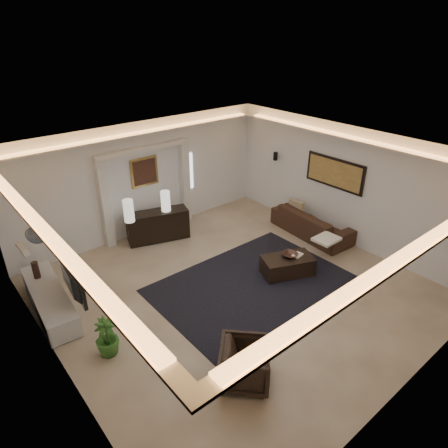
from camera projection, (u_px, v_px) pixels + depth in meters
floor at (235, 290)px, 8.30m from camera, size 7.00×7.00×0.00m
ceiling at (237, 156)px, 6.97m from camera, size 7.00×7.00×0.00m
wall_back at (144, 179)px, 10.03m from camera, size 7.00×0.00×7.00m
wall_front at (411, 324)px, 5.24m from camera, size 7.00×0.00×7.00m
wall_left at (51, 302)px, 5.64m from camera, size 0.00×7.00×7.00m
wall_right at (344, 186)px, 9.63m from camera, size 0.00×7.00×7.00m
cove_soffit at (237, 171)px, 7.10m from camera, size 7.00×7.00×0.04m
daylight_slit at (189, 171)px, 10.83m from camera, size 0.25×0.03×1.00m
area_rug at (256, 287)px, 8.38m from camera, size 4.00×3.00×0.01m
pilaster_left at (105, 205)px, 9.46m from camera, size 0.22×0.20×2.20m
pilaster_right at (185, 183)px, 10.77m from camera, size 0.22×0.20×2.20m
alcove_header at (144, 149)px, 9.59m from camera, size 2.52×0.20×0.12m
painting_frame at (144, 172)px, 9.92m from camera, size 0.74×0.04×0.74m
painting_canvas at (145, 172)px, 9.90m from camera, size 0.62×0.02×0.62m
art_panel_frame at (335, 173)px, 9.70m from camera, size 0.04×1.64×0.74m
art_panel_gold at (334, 173)px, 9.69m from camera, size 0.02×1.50×0.62m
wall_sconce at (275, 156)px, 10.96m from camera, size 0.12×0.12×0.22m
wall_niche at (23, 250)px, 6.54m from camera, size 0.10×0.55×0.04m
console at (158, 225)px, 10.04m from camera, size 1.60×0.93×0.76m
lamp_left at (128, 209)px, 9.26m from camera, size 0.30×0.30×0.54m
lamp_right at (165, 199)px, 9.79m from camera, size 0.27×0.27×0.52m
media_ledge at (50, 300)px, 7.65m from camera, size 0.75×2.29×0.42m
tv at (66, 279)px, 7.27m from camera, size 1.26×0.30×0.72m
figurine at (36, 269)px, 7.86m from camera, size 0.15×0.15×0.35m
ginger_jar at (37, 231)px, 6.67m from camera, size 0.49×0.49×0.40m
plant at (107, 337)px, 6.57m from camera, size 0.49×0.49×0.70m
sofa at (312, 223)px, 10.34m from camera, size 2.29×1.05×0.65m
throw_blanket at (326, 239)px, 9.11m from camera, size 0.57×0.47×0.06m
throw_pillow at (296, 208)px, 10.61m from camera, size 0.14×0.43×0.43m
coffee_table at (287, 265)px, 8.76m from camera, size 1.24×0.98×0.41m
bowl at (289, 255)px, 8.69m from camera, size 0.37×0.37×0.08m
magazine at (298, 255)px, 8.73m from camera, size 0.27×0.21×0.03m
armchair at (245, 364)px, 6.05m from camera, size 1.08×1.08×0.70m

